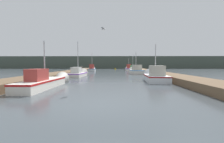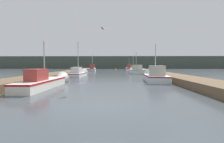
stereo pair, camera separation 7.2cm
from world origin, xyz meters
TOP-DOWN VIEW (x-y plane):
  - ground_plane at (0.00, 0.00)m, footprint 200.00×200.00m
  - dock_left at (-6.54, 16.00)m, footprint 2.52×40.00m
  - dock_right at (6.54, 16.00)m, footprint 2.52×40.00m
  - distant_shore_ridge at (0.00, 55.49)m, footprint 120.00×16.00m
  - fishing_boat_0 at (-4.18, 4.59)m, footprint 1.42×6.11m
  - fishing_boat_1 at (4.33, 8.30)m, footprint 2.09×4.80m
  - fishing_boat_2 at (-4.13, 13.71)m, footprint 1.82×4.73m
  - fishing_boat_3 at (4.02, 18.75)m, footprint 2.02×4.67m
  - fishing_boat_4 at (4.09, 23.39)m, footprint 1.84×4.75m
  - fishing_boat_5 at (-4.41, 27.01)m, footprint 1.74×4.70m
  - fishing_boat_6 at (4.18, 32.68)m, footprint 2.13×5.79m
  - mooring_piling_0 at (5.34, 23.24)m, footprint 0.23×0.23m
  - mooring_piling_1 at (-5.26, 20.53)m, footprint 0.32×0.32m
  - channel_buoy at (0.75, 37.78)m, footprint 0.51×0.51m
  - seagull_lead at (-0.18, 4.21)m, footprint 0.31×0.56m

SIDE VIEW (x-z plane):
  - ground_plane at x=0.00m, z-range 0.00..0.00m
  - channel_buoy at x=0.75m, z-range -0.36..0.65m
  - dock_left at x=-6.54m, z-range 0.00..0.52m
  - dock_right at x=6.54m, z-range 0.00..0.52m
  - fishing_boat_2 at x=-4.13m, z-range -2.11..2.83m
  - fishing_boat_4 at x=4.09m, z-range -1.59..2.35m
  - fishing_boat_0 at x=-4.18m, z-range -1.36..2.14m
  - fishing_boat_6 at x=4.18m, z-range -1.35..2.21m
  - fishing_boat_1 at x=4.33m, z-range -1.53..2.41m
  - fishing_boat_3 at x=4.02m, z-range -1.55..2.54m
  - fishing_boat_5 at x=-4.41m, z-range -1.65..2.65m
  - mooring_piling_0 at x=5.34m, z-range 0.01..1.20m
  - mooring_piling_1 at x=-5.26m, z-range 0.01..1.22m
  - distant_shore_ridge at x=0.00m, z-range 0.00..4.44m
  - seagull_lead at x=-0.18m, z-range 3.87..4.00m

